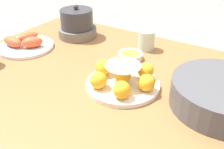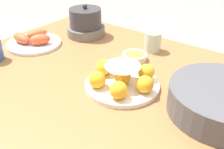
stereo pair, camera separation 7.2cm
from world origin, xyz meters
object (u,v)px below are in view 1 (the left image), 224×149
(cake_plate, at_px, (123,78))
(seafood_platter, at_px, (25,44))
(dining_table, at_px, (102,101))
(serving_bowl, at_px, (223,94))
(cup_far, at_px, (146,40))
(warming_pot, at_px, (77,24))
(sauce_bowl, at_px, (130,56))

(cake_plate, height_order, seafood_platter, cake_plate)
(dining_table, height_order, cake_plate, cake_plate)
(serving_bowl, bearing_deg, cup_far, 146.25)
(warming_pot, bearing_deg, seafood_platter, -115.64)
(serving_bowl, xyz_separation_m, warming_pot, (-0.75, 0.22, 0.02))
(sauce_bowl, height_order, warming_pot, warming_pot)
(cup_far, bearing_deg, seafood_platter, -149.13)
(cake_plate, bearing_deg, sauce_bowl, 111.57)
(cup_far, distance_m, warming_pot, 0.36)
(dining_table, relative_size, serving_bowl, 3.92)
(cup_far, height_order, warming_pot, warming_pot)
(serving_bowl, relative_size, cup_far, 3.68)
(serving_bowl, distance_m, warming_pot, 0.78)
(serving_bowl, height_order, seafood_platter, serving_bowl)
(dining_table, bearing_deg, cake_plate, 10.09)
(serving_bowl, bearing_deg, seafood_platter, -178.27)
(seafood_platter, height_order, cup_far, cup_far)
(seafood_platter, height_order, warming_pot, warming_pot)
(serving_bowl, distance_m, seafood_platter, 0.87)
(sauce_bowl, distance_m, cup_far, 0.13)
(cake_plate, xyz_separation_m, warming_pot, (-0.43, 0.28, 0.03))
(cake_plate, distance_m, serving_bowl, 0.33)
(cup_far, bearing_deg, dining_table, -92.17)
(seafood_platter, bearing_deg, serving_bowl, 1.73)
(dining_table, bearing_deg, seafood_platter, 173.12)
(cake_plate, relative_size, seafood_platter, 1.03)
(sauce_bowl, relative_size, seafood_platter, 0.41)
(serving_bowl, bearing_deg, dining_table, -168.42)
(seafood_platter, bearing_deg, sauce_bowl, 18.84)
(dining_table, relative_size, cup_far, 14.45)
(dining_table, distance_m, sauce_bowl, 0.24)
(seafood_platter, distance_m, warming_pot, 0.27)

